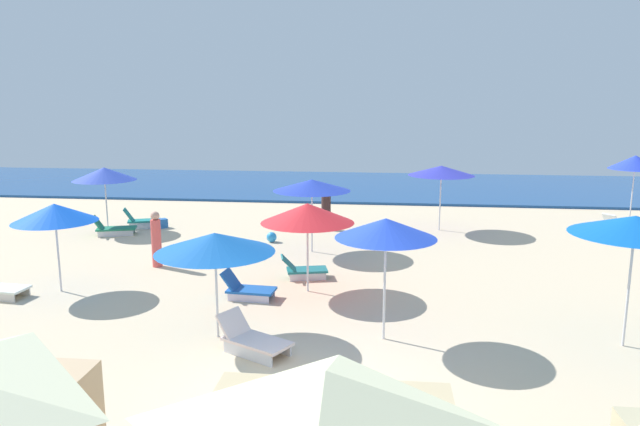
% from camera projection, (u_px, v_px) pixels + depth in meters
% --- Properties ---
extents(ground_plane, '(60.00, 60.00, 0.00)m').
position_uv_depth(ground_plane, '(299.00, 408.00, 9.47)').
color(ground_plane, beige).
extents(ocean, '(60.00, 11.36, 0.12)m').
position_uv_depth(ocean, '(364.00, 186.00, 33.17)').
color(ocean, navy).
rests_on(ocean, ground_plane).
extents(umbrella_0, '(2.05, 2.05, 2.55)m').
position_uv_depth(umbrella_0, '(386.00, 228.00, 11.74)').
color(umbrella_0, silver).
rests_on(umbrella_0, ground_plane).
extents(umbrella_1, '(2.37, 2.37, 2.30)m').
position_uv_depth(umbrella_1, '(307.00, 213.00, 14.81)').
color(umbrella_1, silver).
rests_on(umbrella_1, ground_plane).
extents(lounge_chair_1_0, '(1.34, 0.72, 0.70)m').
position_uv_depth(lounge_chair_1_0, '(247.00, 289.00, 14.60)').
color(lounge_chair_1_0, silver).
rests_on(lounge_chair_1_0, ground_plane).
extents(lounge_chair_1_1, '(1.36, 0.86, 0.65)m').
position_uv_depth(lounge_chair_1_1, '(303.00, 270.00, 16.24)').
color(lounge_chair_1_1, silver).
rests_on(lounge_chair_1_1, ground_plane).
extents(umbrella_2, '(2.46, 2.46, 2.45)m').
position_uv_depth(umbrella_2, '(441.00, 171.00, 21.82)').
color(umbrella_2, silver).
rests_on(umbrella_2, ground_plane).
extents(umbrella_3, '(1.94, 1.94, 2.73)m').
position_uv_depth(umbrella_3, '(635.00, 162.00, 22.78)').
color(umbrella_3, silver).
rests_on(umbrella_3, ground_plane).
extents(lounge_chair_3_0, '(1.47, 1.29, 0.67)m').
position_uv_depth(lounge_chair_3_0, '(618.00, 224.00, 22.28)').
color(lounge_chair_3_0, silver).
rests_on(lounge_chair_3_0, ground_plane).
extents(umbrella_4, '(2.44, 2.44, 2.22)m').
position_uv_depth(umbrella_4, '(215.00, 243.00, 11.90)').
color(umbrella_4, silver).
rests_on(umbrella_4, ground_plane).
extents(lounge_chair_4_0, '(1.61, 1.28, 0.73)m').
position_uv_depth(lounge_chair_4_0, '(253.00, 339.00, 11.46)').
color(lounge_chair_4_0, silver).
rests_on(lounge_chair_4_0, ground_plane).
extents(umbrella_5, '(2.48, 2.48, 2.36)m').
position_uv_depth(umbrella_5, '(312.00, 185.00, 18.71)').
color(umbrella_5, silver).
rests_on(umbrella_5, ground_plane).
extents(umbrella_6, '(2.08, 2.08, 2.29)m').
position_uv_depth(umbrella_6, '(55.00, 213.00, 14.80)').
color(umbrella_6, silver).
rests_on(umbrella_6, ground_plane).
extents(lounge_chair_6_0, '(1.29, 0.75, 0.60)m').
position_uv_depth(lounge_chair_6_0, '(1.00, 288.00, 14.69)').
color(lounge_chair_6_0, silver).
rests_on(lounge_chair_6_0, ground_plane).
extents(umbrella_7, '(2.44, 2.44, 2.67)m').
position_uv_depth(umbrella_7, '(635.00, 225.00, 11.36)').
color(umbrella_7, silver).
rests_on(umbrella_7, ground_plane).
extents(umbrella_8, '(2.31, 2.31, 2.39)m').
position_uv_depth(umbrella_8, '(104.00, 174.00, 21.76)').
color(umbrella_8, silver).
rests_on(umbrella_8, ground_plane).
extents(lounge_chair_8_0, '(1.61, 1.04, 0.73)m').
position_uv_depth(lounge_chair_8_0, '(113.00, 228.00, 21.39)').
color(lounge_chair_8_0, silver).
rests_on(lounge_chair_8_0, ground_plane).
extents(lounge_chair_8_1, '(1.44, 0.97, 0.79)m').
position_uv_depth(lounge_chair_8_1, '(141.00, 221.00, 22.58)').
color(lounge_chair_8_1, silver).
rests_on(lounge_chair_8_1, ground_plane).
extents(beachgoer_0, '(0.41, 0.41, 1.63)m').
position_uv_depth(beachgoer_0, '(326.00, 210.00, 22.25)').
color(beachgoer_0, '#372321').
rests_on(beachgoer_0, ground_plane).
extents(beachgoer_1, '(0.40, 0.40, 1.66)m').
position_uv_depth(beachgoer_1, '(156.00, 240.00, 17.29)').
color(beachgoer_1, '#E15551').
rests_on(beachgoer_1, ground_plane).
extents(beach_ball_0, '(0.35, 0.35, 0.35)m').
position_uv_depth(beach_ball_0, '(272.00, 237.00, 20.38)').
color(beach_ball_0, '#298ED5').
rests_on(beach_ball_0, ground_plane).
extents(cooler_box_1, '(0.65, 0.63, 0.35)m').
position_uv_depth(cooler_box_1, '(159.00, 224.00, 22.55)').
color(cooler_box_1, '#2563B0').
rests_on(cooler_box_1, ground_plane).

